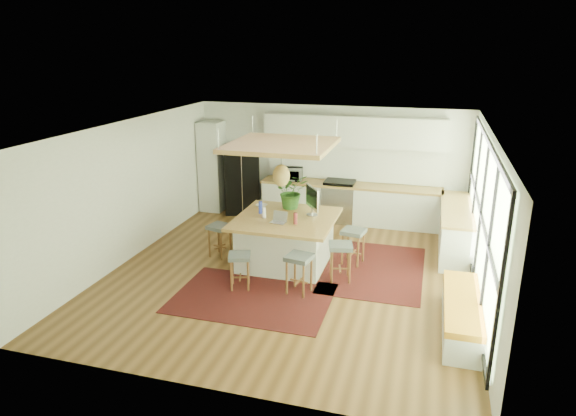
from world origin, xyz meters
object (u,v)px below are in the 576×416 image
(fridge, at_px, (242,176))
(microwave, at_px, (291,173))
(stool_near_right, at_px, (299,274))
(stool_left_side, at_px, (220,239))
(island, at_px, (286,240))
(stool_near_left, at_px, (240,269))
(stool_right_back, at_px, (353,246))
(monitor, at_px, (312,202))
(island_plant, at_px, (292,195))
(stool_right_front, at_px, (340,262))
(laptop, at_px, (278,217))

(fridge, relative_size, microwave, 3.13)
(stool_near_right, distance_m, stool_left_side, 2.22)
(fridge, height_order, island, fridge)
(stool_near_left, bearing_deg, stool_left_side, 126.68)
(fridge, bearing_deg, stool_right_back, -55.68)
(stool_near_left, xyz_separation_m, stool_right_back, (1.71, 1.58, 0.00))
(stool_near_left, height_order, stool_right_back, stool_right_back)
(fridge, height_order, monitor, fridge)
(stool_left_side, bearing_deg, fridge, 101.48)
(stool_left_side, bearing_deg, island_plant, 26.45)
(stool_right_front, height_order, stool_left_side, stool_right_front)
(island, xyz_separation_m, stool_left_side, (-1.36, -0.05, -0.11))
(monitor, xyz_separation_m, microwave, (-1.11, 2.46, -0.08))
(microwave, bearing_deg, stool_near_right, -80.86)
(microwave, bearing_deg, stool_left_side, -112.57)
(island, bearing_deg, monitor, 30.70)
(stool_near_left, xyz_separation_m, microwave, (-0.20, 3.97, 0.75))
(stool_right_back, xyz_separation_m, island_plant, (-1.31, 0.27, 0.85))
(stool_near_left, distance_m, stool_right_front, 1.79)
(stool_left_side, relative_size, island_plant, 0.95)
(monitor, bearing_deg, stool_right_front, 10.11)
(stool_near_left, bearing_deg, stool_right_front, 26.10)
(island, height_order, monitor, monitor)
(monitor, height_order, island_plant, same)
(stool_right_front, height_order, stool_right_back, same)
(laptop, bearing_deg, island_plant, 98.68)
(microwave, bearing_deg, stool_near_left, -95.65)
(stool_right_front, bearing_deg, stool_right_back, 82.59)
(stool_right_front, relative_size, microwave, 1.27)
(stool_left_side, bearing_deg, monitor, 9.83)
(stool_right_back, height_order, stool_left_side, stool_right_back)
(island, bearing_deg, stool_near_right, -63.65)
(stool_near_left, distance_m, microwave, 4.05)
(island, distance_m, stool_left_side, 1.36)
(island, bearing_deg, microwave, 103.77)
(stool_right_front, bearing_deg, stool_near_right, -130.04)
(fridge, bearing_deg, monitor, -64.72)
(stool_right_front, bearing_deg, monitor, 134.08)
(island, bearing_deg, island_plant, 95.39)
(stool_right_front, bearing_deg, stool_near_left, -153.90)
(stool_right_front, xyz_separation_m, stool_right_back, (0.10, 0.79, 0.00))
(stool_left_side, bearing_deg, stool_near_right, -29.69)
(stool_right_front, xyz_separation_m, island_plant, (-1.20, 1.06, 0.85))
(island, relative_size, stool_near_left, 2.94)
(stool_near_left, height_order, stool_left_side, stool_left_side)
(island, distance_m, laptop, 0.68)
(stool_near_left, height_order, stool_right_front, stool_right_front)
(stool_right_back, relative_size, monitor, 1.13)
(fridge, bearing_deg, microwave, -19.60)
(island, xyz_separation_m, microwave, (-0.67, 2.72, 0.64))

